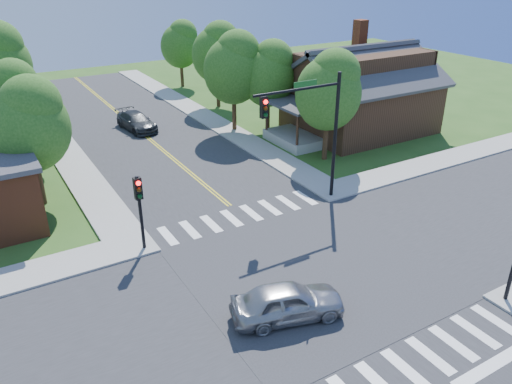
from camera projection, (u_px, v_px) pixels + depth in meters
ground at (310, 273)px, 21.92m from camera, size 100.00×100.00×0.00m
road_ns at (310, 273)px, 21.91m from camera, size 10.00×90.00×0.04m
road_ew at (310, 273)px, 21.91m from camera, size 90.00×10.00×0.04m
intersection_patch at (310, 273)px, 21.92m from camera, size 10.20×10.20×0.06m
sidewalk_ne at (351, 122)px, 41.46m from camera, size 40.00×40.00×0.14m
crosswalk_north at (241, 215)px, 26.71m from camera, size 8.85×2.00×0.01m
crosswalk_south at (418, 362)px, 17.09m from camera, size 8.85×2.00×0.01m
centerline at (310, 273)px, 21.90m from camera, size 0.30×90.00×0.01m
stop_bar at (500, 361)px, 17.18m from camera, size 4.60×0.45×0.09m
signal_mast_ne at (311, 121)px, 25.97m from camera, size 5.30×0.42×7.20m
signal_pole_nw at (139, 200)px, 22.51m from camera, size 0.34×0.42×3.80m
house_ne at (361, 88)px, 38.51m from camera, size 13.05×8.80×7.11m
tree_e_a at (330, 88)px, 32.12m from camera, size 4.38×4.16×7.45m
tree_e_b at (269, 72)px, 37.61m from camera, size 4.19×3.98×7.13m
tree_e_c at (218, 51)px, 43.93m from camera, size 4.48×4.26×7.62m
tree_e_d at (181, 43)px, 51.19m from camera, size 4.03×3.82×6.84m
tree_w_a at (29, 122)px, 26.06m from camera, size 4.27×4.06×7.26m
tree_w_b at (12, 96)px, 31.66m from camera, size 4.08×3.88×6.94m
tree_house at (235, 66)px, 37.50m from camera, size 4.58×4.36×7.79m
tree_bldg at (25, 109)px, 30.76m from camera, size 3.63×3.45×6.17m
car_silver at (288, 302)px, 18.92m from camera, size 4.00×5.24×1.48m
car_dgrey at (137, 122)px, 39.57m from camera, size 3.00×5.08×1.34m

